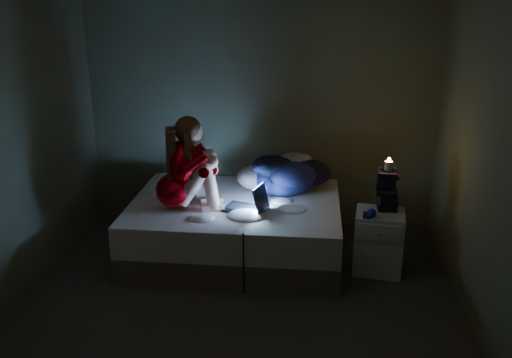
# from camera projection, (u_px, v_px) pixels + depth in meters

# --- Properties ---
(floor) EXTENTS (3.60, 3.80, 0.02)m
(floor) POSITION_uv_depth(u_px,v_px,m) (236.00, 318.00, 4.35)
(floor) COLOR #423E3C
(floor) RESTS_ON ground
(wall_back) EXTENTS (3.60, 0.02, 2.60)m
(wall_back) POSITION_uv_depth(u_px,v_px,m) (260.00, 104.00, 5.71)
(wall_back) COLOR #59644A
(wall_back) RESTS_ON ground
(wall_front) EXTENTS (3.60, 0.02, 2.60)m
(wall_front) POSITION_uv_depth(u_px,v_px,m) (164.00, 303.00, 2.12)
(wall_front) COLOR #59644A
(wall_front) RESTS_ON ground
(wall_right) EXTENTS (0.02, 3.80, 2.60)m
(wall_right) POSITION_uv_depth(u_px,v_px,m) (500.00, 166.00, 3.74)
(wall_right) COLOR #59644A
(wall_right) RESTS_ON ground
(bed) EXTENTS (1.95, 1.46, 0.53)m
(bed) POSITION_uv_depth(u_px,v_px,m) (236.00, 227.00, 5.31)
(bed) COLOR silver
(bed) RESTS_ON ground
(pillow) EXTENTS (0.44, 0.31, 0.13)m
(pillow) POSITION_uv_depth(u_px,v_px,m) (177.00, 185.00, 5.47)
(pillow) COLOR white
(pillow) RESTS_ON bed
(woman) EXTENTS (0.60, 0.47, 0.86)m
(woman) POSITION_uv_depth(u_px,v_px,m) (174.00, 164.00, 4.90)
(woman) COLOR #89000A
(woman) RESTS_ON bed
(laptop) EXTENTS (0.43, 0.35, 0.26)m
(laptop) POSITION_uv_depth(u_px,v_px,m) (245.00, 197.00, 4.97)
(laptop) COLOR black
(laptop) RESTS_ON bed
(clothes_pile) EXTENTS (0.78, 0.69, 0.40)m
(clothes_pile) POSITION_uv_depth(u_px,v_px,m) (283.00, 172.00, 5.41)
(clothes_pile) COLOR navy
(clothes_pile) RESTS_ON bed
(nightstand) EXTENTS (0.46, 0.42, 0.56)m
(nightstand) POSITION_uv_depth(u_px,v_px,m) (378.00, 242.00, 4.98)
(nightstand) COLOR white
(nightstand) RESTS_ON ground
(book_stack) EXTENTS (0.19, 0.25, 0.38)m
(book_stack) POSITION_uv_depth(u_px,v_px,m) (387.00, 189.00, 4.90)
(book_stack) COLOR black
(book_stack) RESTS_ON nightstand
(candle) EXTENTS (0.07, 0.07, 0.08)m
(candle) POSITION_uv_depth(u_px,v_px,m) (389.00, 165.00, 4.83)
(candle) COLOR beige
(candle) RESTS_ON book_stack
(phone) EXTENTS (0.07, 0.14, 0.01)m
(phone) POSITION_uv_depth(u_px,v_px,m) (369.00, 216.00, 4.80)
(phone) COLOR black
(phone) RESTS_ON nightstand
(blue_orb) EXTENTS (0.08, 0.08, 0.08)m
(blue_orb) POSITION_uv_depth(u_px,v_px,m) (374.00, 214.00, 4.75)
(blue_orb) COLOR #171395
(blue_orb) RESTS_ON nightstand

